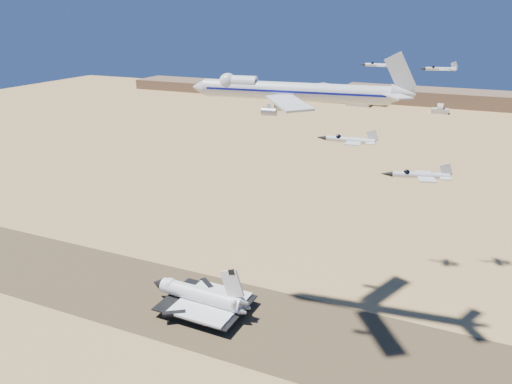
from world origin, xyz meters
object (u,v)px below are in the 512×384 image
at_px(chase_jet_c, 379,65).
at_px(chase_jet_a, 349,140).
at_px(carrier_747, 287,91).
at_px(crew_c, 205,325).
at_px(chase_jet_d, 440,69).
at_px(shuttle, 200,297).
at_px(crew_a, 209,322).
at_px(chase_jet_b, 419,175).
at_px(crew_b, 205,326).

bearing_deg(chase_jet_c, chase_jet_a, -83.48).
xyz_separation_m(carrier_747, crew_c, (-22.59, -23.96, -86.79)).
xyz_separation_m(crew_c, chase_jet_d, (66.87, 87.57, 90.11)).
xyz_separation_m(shuttle, chase_jet_c, (50.82, 66.81, 86.75)).
height_order(crew_a, chase_jet_b, chase_jet_b).
relative_size(carrier_747, crew_c, 47.15).
distance_m(crew_b, chase_jet_a, 103.57).
bearing_deg(carrier_747, crew_b, -138.99).
height_order(crew_b, crew_c, crew_b).
xyz_separation_m(crew_c, chase_jet_b, (74.15, -29.52, 78.82)).
distance_m(crew_c, chase_jet_c, 127.10).
height_order(carrier_747, crew_b, carrier_747).
bearing_deg(crew_b, crew_a, -22.99).
distance_m(crew_c, chase_jet_d, 142.34).
xyz_separation_m(shuttle, chase_jet_b, (81.58, -39.23, 73.83)).
height_order(chase_jet_a, chase_jet_d, chase_jet_d).
height_order(shuttle, chase_jet_a, chase_jet_a).
bearing_deg(carrier_747, shuttle, -161.36).
height_order(shuttle, chase_jet_b, chase_jet_b).
bearing_deg(chase_jet_b, crew_b, 142.74).
height_order(chase_jet_a, chase_jet_b, chase_jet_a).
distance_m(chase_jet_a, chase_jet_b, 19.01).
relative_size(chase_jet_b, chase_jet_c, 1.02).
bearing_deg(carrier_747, crew_a, -142.38).
bearing_deg(crew_c, crew_a, -77.52).
bearing_deg(crew_b, crew_c, 6.39).
relative_size(crew_b, chase_jet_c, 0.12).
bearing_deg(carrier_747, chase_jet_c, 61.65).
relative_size(chase_jet_c, chase_jet_d, 0.97).
relative_size(crew_c, chase_jet_c, 0.11).
bearing_deg(chase_jet_a, shuttle, 148.98).
height_order(crew_a, crew_c, crew_c).
distance_m(shuttle, crew_a, 11.94).
relative_size(crew_a, chase_jet_a, 0.10).
xyz_separation_m(shuttle, chase_jet_a, (64.13, -33.50, 78.74)).
height_order(shuttle, chase_jet_d, chase_jet_d).
bearing_deg(shuttle, chase_jet_b, -24.27).
distance_m(chase_jet_a, chase_jet_d, 112.01).
bearing_deg(crew_a, chase_jet_d, -24.12).
distance_m(crew_b, crew_c, 0.68).
relative_size(shuttle, crew_a, 28.54).
height_order(carrier_747, chase_jet_b, carrier_747).
bearing_deg(chase_jet_c, crew_c, -120.60).
relative_size(carrier_747, chase_jet_a, 5.29).
bearing_deg(shuttle, chase_jet_d, 47.76).
bearing_deg(carrier_747, crew_c, -140.07).
bearing_deg(crew_a, chase_jet_b, -99.67).
bearing_deg(shuttle, crew_a, -40.94).
bearing_deg(crew_c, chase_jet_c, -93.82).
bearing_deg(chase_jet_d, chase_jet_c, -169.75).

